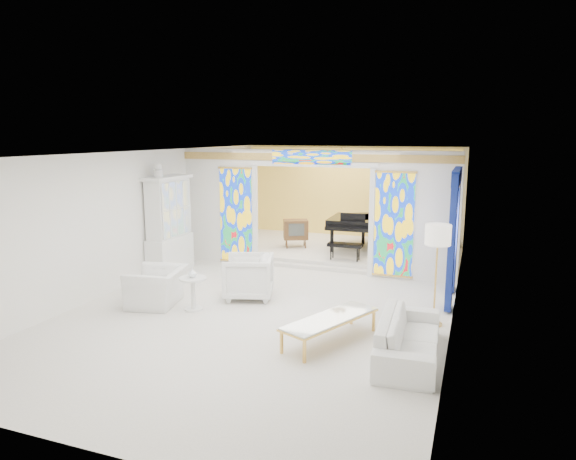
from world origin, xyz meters
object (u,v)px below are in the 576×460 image
at_px(armchair_left, 157,287).
at_px(sofa, 409,337).
at_px(coffee_table, 330,319).
at_px(grand_piano, 362,222).
at_px(tv_console, 296,230).
at_px(china_cabinet, 169,226).
at_px(armchair_right, 248,277).

bearing_deg(armchair_left, sofa, 68.62).
relative_size(sofa, coffee_table, 1.12).
xyz_separation_m(sofa, grand_piano, (-2.16, 6.55, 0.59)).
bearing_deg(sofa, tv_console, 30.48).
xyz_separation_m(china_cabinet, armchair_left, (1.12, -2.21, -0.80)).
relative_size(coffee_table, tv_console, 2.43).
relative_size(china_cabinet, armchair_right, 2.74).
height_order(armchair_right, sofa, armchair_right).
bearing_deg(sofa, coffee_table, 80.44).
distance_m(armchair_left, sofa, 5.11).
bearing_deg(grand_piano, china_cabinet, -140.06).
bearing_deg(armchair_right, tv_console, 168.09).
distance_m(armchair_left, coffee_table, 3.82).
relative_size(armchair_left, tv_console, 1.39).
xyz_separation_m(armchair_left, tv_console, (1.11, 5.21, 0.33)).
distance_m(armchair_right, sofa, 3.95).
distance_m(china_cabinet, armchair_left, 2.60).
height_order(china_cabinet, armchair_right, china_cabinet).
bearing_deg(coffee_table, china_cabinet, 149.86).
distance_m(china_cabinet, grand_piano, 5.37).
height_order(china_cabinet, tv_console, china_cabinet).
bearing_deg(china_cabinet, armchair_right, -24.04).
bearing_deg(china_cabinet, coffee_table, -30.14).
height_order(china_cabinet, sofa, china_cabinet).
relative_size(armchair_left, sofa, 0.51).
bearing_deg(china_cabinet, armchair_left, -63.23).
bearing_deg(armchair_left, tv_console, 155.26).
bearing_deg(grand_piano, sofa, -73.48).
bearing_deg(sofa, china_cabinet, 61.27).
relative_size(armchair_right, tv_console, 1.23).
relative_size(grand_piano, tv_console, 3.38).
bearing_deg(sofa, grand_piano, 15.37).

